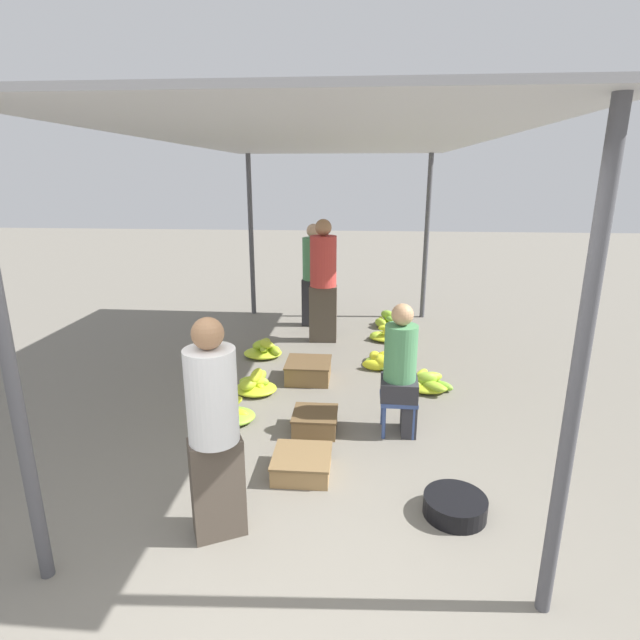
{
  "coord_description": "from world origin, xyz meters",
  "views": [
    {
      "loc": [
        0.4,
        -2.05,
        2.36
      ],
      "look_at": [
        0.0,
        2.78,
        0.94
      ],
      "focal_mm": 28.0,
      "sensor_mm": 36.0,
      "label": 1
    }
  ],
  "objects_px": {
    "banana_pile_right_2": "(385,361)",
    "banana_pile_right_3": "(389,322)",
    "banana_pile_left_0": "(264,349)",
    "crate_near": "(315,421)",
    "vendor_foreground": "(214,428)",
    "banana_pile_right_1": "(426,382)",
    "crate_mid": "(308,370)",
    "shopper_walking_mid": "(314,274)",
    "stool": "(398,403)",
    "vendor_seated": "(402,368)",
    "banana_pile_left_2": "(255,384)",
    "banana_pile_right_0": "(390,336)",
    "shopper_walking_far": "(323,279)",
    "basin_black": "(455,506)",
    "crate_far": "(302,464)",
    "banana_pile_left_1": "(231,413)"
  },
  "relations": [
    {
      "from": "banana_pile_right_1",
      "to": "shopper_walking_far",
      "type": "bearing_deg",
      "value": 128.27
    },
    {
      "from": "shopper_walking_mid",
      "to": "crate_near",
      "type": "bearing_deg",
      "value": -84.38
    },
    {
      "from": "banana_pile_right_1",
      "to": "crate_near",
      "type": "height_order",
      "value": "banana_pile_right_1"
    },
    {
      "from": "banana_pile_right_0",
      "to": "crate_near",
      "type": "xyz_separation_m",
      "value": [
        -0.85,
        -2.79,
        0.02
      ]
    },
    {
      "from": "banana_pile_right_2",
      "to": "banana_pile_right_3",
      "type": "xyz_separation_m",
      "value": [
        0.14,
        1.76,
        0.01
      ]
    },
    {
      "from": "banana_pile_right_1",
      "to": "shopper_walking_far",
      "type": "height_order",
      "value": "shopper_walking_far"
    },
    {
      "from": "shopper_walking_mid",
      "to": "shopper_walking_far",
      "type": "bearing_deg",
      "value": -74.68
    },
    {
      "from": "crate_mid",
      "to": "crate_far",
      "type": "height_order",
      "value": "crate_mid"
    },
    {
      "from": "stool",
      "to": "banana_pile_right_0",
      "type": "height_order",
      "value": "stool"
    },
    {
      "from": "basin_black",
      "to": "shopper_walking_mid",
      "type": "relative_size",
      "value": 0.28
    },
    {
      "from": "vendor_foreground",
      "to": "basin_black",
      "type": "relative_size",
      "value": 3.39
    },
    {
      "from": "banana_pile_right_2",
      "to": "shopper_walking_far",
      "type": "height_order",
      "value": "shopper_walking_far"
    },
    {
      "from": "vendor_seated",
      "to": "crate_far",
      "type": "bearing_deg",
      "value": -137.69
    },
    {
      "from": "stool",
      "to": "crate_far",
      "type": "bearing_deg",
      "value": -137.12
    },
    {
      "from": "crate_near",
      "to": "banana_pile_right_0",
      "type": "bearing_deg",
      "value": 73.05
    },
    {
      "from": "banana_pile_right_1",
      "to": "banana_pile_left_0",
      "type": "bearing_deg",
      "value": 155.71
    },
    {
      "from": "vendor_foreground",
      "to": "banana_pile_right_1",
      "type": "relative_size",
      "value": 2.39
    },
    {
      "from": "vendor_foreground",
      "to": "crate_mid",
      "type": "xyz_separation_m",
      "value": [
        0.32,
        2.69,
        -0.68
      ]
    },
    {
      "from": "banana_pile_left_1",
      "to": "shopper_walking_far",
      "type": "distance_m",
      "value": 2.8
    },
    {
      "from": "crate_mid",
      "to": "banana_pile_right_3",
      "type": "bearing_deg",
      "value": 64.77
    },
    {
      "from": "stool",
      "to": "crate_near",
      "type": "height_order",
      "value": "stool"
    },
    {
      "from": "banana_pile_left_0",
      "to": "banana_pile_right_1",
      "type": "height_order",
      "value": "banana_pile_left_0"
    },
    {
      "from": "shopper_walking_mid",
      "to": "banana_pile_right_1",
      "type": "bearing_deg",
      "value": -58.04
    },
    {
      "from": "crate_near",
      "to": "crate_mid",
      "type": "xyz_separation_m",
      "value": [
        -0.19,
        1.23,
        0.02
      ]
    },
    {
      "from": "stool",
      "to": "banana_pile_right_0",
      "type": "bearing_deg",
      "value": 88.6
    },
    {
      "from": "banana_pile_left_0",
      "to": "banana_pile_right_2",
      "type": "height_order",
      "value": "banana_pile_left_0"
    },
    {
      "from": "banana_pile_right_1",
      "to": "crate_mid",
      "type": "distance_m",
      "value": 1.38
    },
    {
      "from": "basin_black",
      "to": "banana_pile_left_2",
      "type": "distance_m",
      "value": 2.69
    },
    {
      "from": "banana_pile_left_1",
      "to": "shopper_walking_far",
      "type": "bearing_deg",
      "value": 74.3
    },
    {
      "from": "banana_pile_right_0",
      "to": "crate_far",
      "type": "relative_size",
      "value": 1.28
    },
    {
      "from": "shopper_walking_far",
      "to": "banana_pile_left_0",
      "type": "bearing_deg",
      "value": -135.47
    },
    {
      "from": "vendor_foreground",
      "to": "banana_pile_right_0",
      "type": "bearing_deg",
      "value": 72.24
    },
    {
      "from": "vendor_foreground",
      "to": "banana_pile_left_0",
      "type": "bearing_deg",
      "value": 95.92
    },
    {
      "from": "banana_pile_left_0",
      "to": "banana_pile_right_1",
      "type": "relative_size",
      "value": 0.85
    },
    {
      "from": "crate_far",
      "to": "shopper_walking_mid",
      "type": "xyz_separation_m",
      "value": [
        -0.3,
        4.2,
        0.76
      ]
    },
    {
      "from": "banana_pile_left_0",
      "to": "banana_pile_right_0",
      "type": "height_order",
      "value": "banana_pile_left_0"
    },
    {
      "from": "basin_black",
      "to": "banana_pile_right_0",
      "type": "distance_m",
      "value": 3.94
    },
    {
      "from": "banana_pile_left_1",
      "to": "banana_pile_right_1",
      "type": "bearing_deg",
      "value": 24.54
    },
    {
      "from": "crate_near",
      "to": "banana_pile_left_2",
      "type": "bearing_deg",
      "value": 132.9
    },
    {
      "from": "stool",
      "to": "banana_pile_right_2",
      "type": "bearing_deg",
      "value": 91.49
    },
    {
      "from": "stool",
      "to": "basin_black",
      "type": "distance_m",
      "value": 1.25
    },
    {
      "from": "banana_pile_right_0",
      "to": "banana_pile_right_2",
      "type": "relative_size",
      "value": 0.92
    },
    {
      "from": "banana_pile_left_0",
      "to": "crate_near",
      "type": "distance_m",
      "value": 2.16
    },
    {
      "from": "vendor_seated",
      "to": "banana_pile_right_2",
      "type": "xyz_separation_m",
      "value": [
        -0.06,
        1.68,
        -0.57
      ]
    },
    {
      "from": "stool",
      "to": "basin_black",
      "type": "bearing_deg",
      "value": -74.27
    },
    {
      "from": "stool",
      "to": "banana_pile_right_1",
      "type": "relative_size",
      "value": 0.56
    },
    {
      "from": "stool",
      "to": "banana_pile_right_0",
      "type": "relative_size",
      "value": 0.59
    },
    {
      "from": "stool",
      "to": "vendor_seated",
      "type": "bearing_deg",
      "value": 2.21
    },
    {
      "from": "banana_pile_right_1",
      "to": "banana_pile_right_2",
      "type": "relative_size",
      "value": 0.97
    },
    {
      "from": "banana_pile_left_0",
      "to": "crate_far",
      "type": "bearing_deg",
      "value": -72.87
    }
  ]
}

